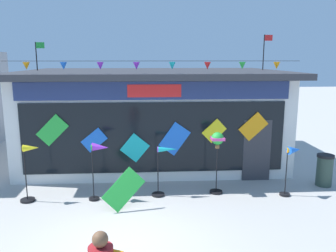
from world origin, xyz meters
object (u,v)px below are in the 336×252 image
display_kite_on_ground (124,189)px  kite_shop_building (153,114)px  wind_spinner_right (292,159)px  wind_spinner_far_left (29,167)px  wind_spinner_center_right (217,146)px  trash_bin (324,170)px  wind_spinner_center_left (163,166)px  wind_spinner_left (99,157)px

display_kite_on_ground → kite_shop_building: bearing=79.7°
kite_shop_building → wind_spinner_right: bearing=-46.6°
kite_shop_building → wind_spinner_far_left: (-3.49, -4.07, -0.77)m
wind_spinner_center_right → trash_bin: (3.49, 0.38, -0.94)m
wind_spinner_center_left → display_kite_on_ground: wind_spinner_center_left is taller
display_kite_on_ground → wind_spinner_left: bearing=134.4°
wind_spinner_left → display_kite_on_ground: 1.23m
kite_shop_building → wind_spinner_center_right: size_ratio=5.19×
wind_spinner_center_left → trash_bin: (5.07, 0.48, -0.39)m
wind_spinner_right → wind_spinner_far_left: bearing=179.5°
wind_spinner_center_right → display_kite_on_ground: 2.98m
wind_spinner_far_left → wind_spinner_center_left: (3.70, 0.17, -0.09)m
wind_spinner_right → trash_bin: bearing=27.1°
kite_shop_building → wind_spinner_center_left: size_ratio=6.51×
wind_spinner_center_left → wind_spinner_right: 3.70m
kite_shop_building → wind_spinner_left: size_ratio=5.82×
wind_spinner_left → trash_bin: bearing=5.5°
wind_spinner_far_left → kite_shop_building: bearing=49.4°
wind_spinner_left → wind_spinner_center_right: size_ratio=0.89×
kite_shop_building → wind_spinner_center_left: 4.00m
wind_spinner_far_left → wind_spinner_right: bearing=-0.5°
wind_spinner_left → wind_spinner_right: 5.49m
trash_bin → display_kite_on_ground: bearing=-167.3°
wind_spinner_center_left → wind_spinner_center_right: size_ratio=0.80×
kite_shop_building → trash_bin: size_ratio=9.57×
trash_bin → wind_spinner_left: bearing=-174.5°
kite_shop_building → display_kite_on_ground: (-0.88, -4.81, -1.19)m
wind_spinner_right → display_kite_on_ground: (-4.77, -0.68, -0.52)m
wind_spinner_right → wind_spinner_center_left: bearing=176.5°
wind_spinner_far_left → wind_spinner_right: 7.39m
wind_spinner_far_left → trash_bin: 8.81m
wind_spinner_left → display_kite_on_ground: bearing=-45.6°
wind_spinner_left → display_kite_on_ground: size_ratio=1.54×
wind_spinner_center_left → display_kite_on_ground: bearing=-140.0°
wind_spinner_far_left → wind_spinner_center_right: wind_spinner_center_right is taller
kite_shop_building → wind_spinner_center_right: bearing=-64.8°
display_kite_on_ground → wind_spinner_center_right: bearing=20.7°
trash_bin → wind_spinner_right: bearing=-152.9°
wind_spinner_far_left → display_kite_on_ground: bearing=-15.9°
wind_spinner_far_left → trash_bin: wind_spinner_far_left is taller
wind_spinner_left → wind_spinner_center_left: size_ratio=1.12×
wind_spinner_center_right → display_kite_on_ground: (-2.66, -1.01, -0.87)m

